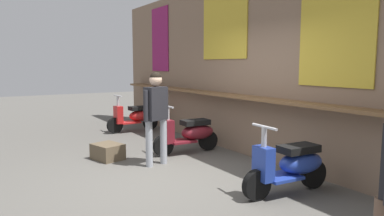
% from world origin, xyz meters
% --- Properties ---
extents(ground_plane, '(34.09, 34.09, 0.00)m').
position_xyz_m(ground_plane, '(0.00, 0.00, 0.00)').
color(ground_plane, '#56544F').
extents(market_stall_facade, '(12.17, 0.61, 3.44)m').
position_xyz_m(market_stall_facade, '(0.01, 2.02, 1.72)').
color(market_stall_facade, '#7F6651').
rests_on(market_stall_facade, ground_plane).
extents(scooter_red, '(0.46, 1.40, 0.97)m').
position_xyz_m(scooter_red, '(-4.00, 1.08, 0.39)').
color(scooter_red, red).
rests_on(scooter_red, ground_plane).
extents(scooter_maroon, '(0.47, 1.40, 0.97)m').
position_xyz_m(scooter_maroon, '(-1.29, 1.08, 0.39)').
color(scooter_maroon, maroon).
rests_on(scooter_maroon, ground_plane).
extents(scooter_blue, '(0.49, 1.40, 0.97)m').
position_xyz_m(scooter_blue, '(1.33, 1.08, 0.39)').
color(scooter_blue, '#233D9E').
rests_on(scooter_blue, ground_plane).
extents(shopper_browsing, '(0.32, 0.53, 1.61)m').
position_xyz_m(shopper_browsing, '(-0.85, 0.13, 0.99)').
color(shopper_browsing, '#999EA8').
rests_on(shopper_browsing, ground_plane).
extents(merchandise_crate, '(0.63, 0.56, 0.29)m').
position_xyz_m(merchandise_crate, '(-1.66, -0.47, 0.14)').
color(merchandise_crate, brown).
rests_on(merchandise_crate, ground_plane).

